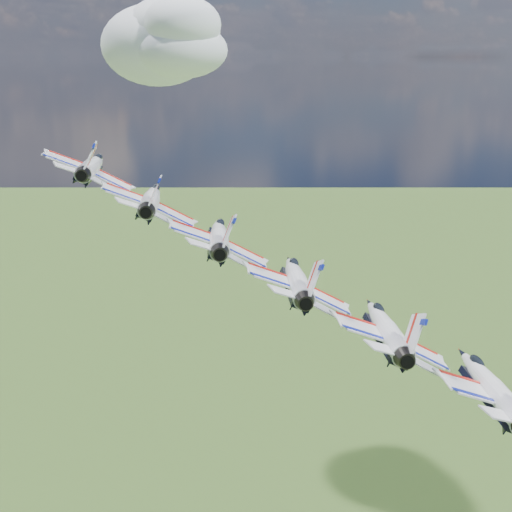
{
  "coord_description": "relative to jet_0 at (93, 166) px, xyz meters",
  "views": [
    {
      "loc": [
        2.24,
        -96.57,
        176.86
      ],
      "look_at": [
        18.25,
        -20.92,
        155.22
      ],
      "focal_mm": 50.0,
      "sensor_mm": 36.0,
      "label": 1
    }
  ],
  "objects": [
    {
      "name": "jet_5",
      "position": [
        35.48,
        -41.92,
        -15.5
      ],
      "size": [
        15.31,
        19.17,
        9.61
      ],
      "primitive_type": null,
      "rotation": [
        0.0,
        0.42,
        -0.15
      ],
      "color": "white"
    },
    {
      "name": "jet_2",
      "position": [
        14.19,
        -16.77,
        -6.2
      ],
      "size": [
        15.31,
        19.17,
        9.61
      ],
      "primitive_type": null,
      "rotation": [
        0.0,
        0.42,
        -0.15
      ],
      "color": "white"
    },
    {
      "name": "jet_3",
      "position": [
        21.29,
        -25.15,
        -9.3
      ],
      "size": [
        15.31,
        19.17,
        9.61
      ],
      "primitive_type": null,
      "rotation": [
        0.0,
        0.42,
        -0.15
      ],
      "color": "white"
    },
    {
      "name": "cloud_far",
      "position": [
        14.9,
        226.36,
        22.13
      ],
      "size": [
        68.8,
        54.05,
        27.03
      ],
      "primitive_type": "ellipsoid",
      "color": "white"
    },
    {
      "name": "jet_1",
      "position": [
        7.1,
        -8.38,
        -3.1
      ],
      "size": [
        15.31,
        19.17,
        9.61
      ],
      "primitive_type": null,
      "rotation": [
        0.0,
        0.42,
        -0.15
      ],
      "color": "white"
    },
    {
      "name": "jet_0",
      "position": [
        0.0,
        0.0,
        0.0
      ],
      "size": [
        15.31,
        19.17,
        9.61
      ],
      "primitive_type": null,
      "rotation": [
        0.0,
        0.42,
        -0.15
      ],
      "color": "white"
    },
    {
      "name": "jet_4",
      "position": [
        28.39,
        -33.53,
        -12.4
      ],
      "size": [
        15.31,
        19.17,
        9.61
      ],
      "primitive_type": null,
      "rotation": [
        0.0,
        0.42,
        -0.15
      ],
      "color": "white"
    }
  ]
}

